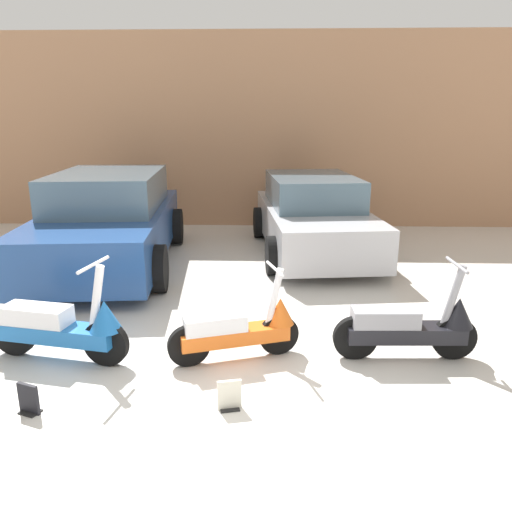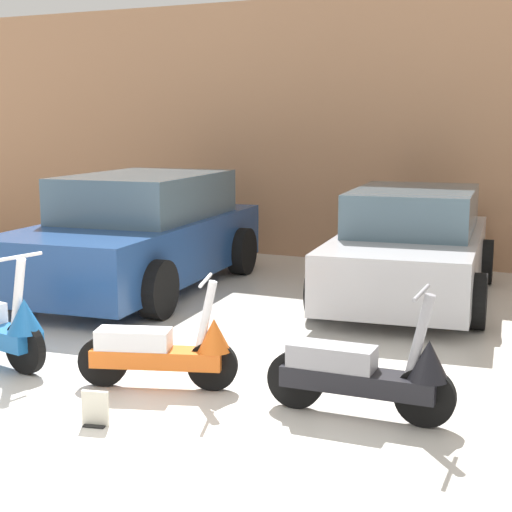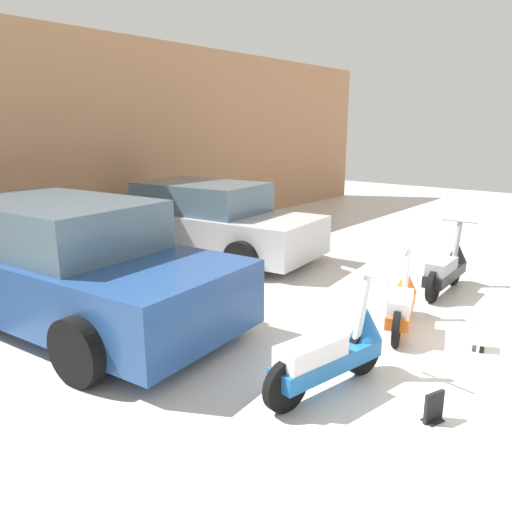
% 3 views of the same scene
% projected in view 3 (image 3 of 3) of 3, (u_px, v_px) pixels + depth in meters
% --- Properties ---
extents(ground_plane, '(28.00, 28.00, 0.00)m').
position_uv_depth(ground_plane, '(491.00, 352.00, 5.33)').
color(ground_plane, silver).
extents(wall_back, '(19.60, 0.12, 4.04)m').
position_uv_depth(wall_back, '(85.00, 143.00, 9.36)').
color(wall_back, tan).
rests_on(wall_back, ground_plane).
extents(scooter_front_left, '(1.48, 0.60, 1.04)m').
position_uv_depth(scooter_front_left, '(333.00, 351.00, 4.50)').
color(scooter_front_left, black).
rests_on(scooter_front_left, ground_plane).
extents(scooter_front_right, '(1.29, 0.65, 0.93)m').
position_uv_depth(scooter_front_right, '(402.00, 302.00, 5.87)').
color(scooter_front_right, black).
rests_on(scooter_front_right, ground_plane).
extents(scooter_front_center, '(1.43, 0.52, 1.00)m').
position_uv_depth(scooter_front_center, '(447.00, 268.00, 7.18)').
color(scooter_front_center, black).
rests_on(scooter_front_center, ground_plane).
extents(car_rear_left, '(2.44, 4.53, 1.48)m').
position_uv_depth(car_rear_left, '(67.00, 265.00, 6.03)').
color(car_rear_left, navy).
rests_on(car_rear_left, ground_plane).
extents(car_rear_center, '(2.25, 4.11, 1.34)m').
position_uv_depth(car_rear_center, '(210.00, 221.00, 9.11)').
color(car_rear_center, '#B7B7BC').
rests_on(car_rear_center, ground_plane).
extents(placard_near_left_scooter, '(0.20, 0.17, 0.26)m').
position_uv_depth(placard_near_left_scooter, '(434.00, 409.00, 4.05)').
color(placard_near_left_scooter, black).
rests_on(placard_near_left_scooter, ground_plane).
extents(placard_near_right_scooter, '(0.20, 0.15, 0.26)m').
position_uv_depth(placard_near_right_scooter, '(479.00, 340.00, 5.35)').
color(placard_near_right_scooter, black).
rests_on(placard_near_right_scooter, ground_plane).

